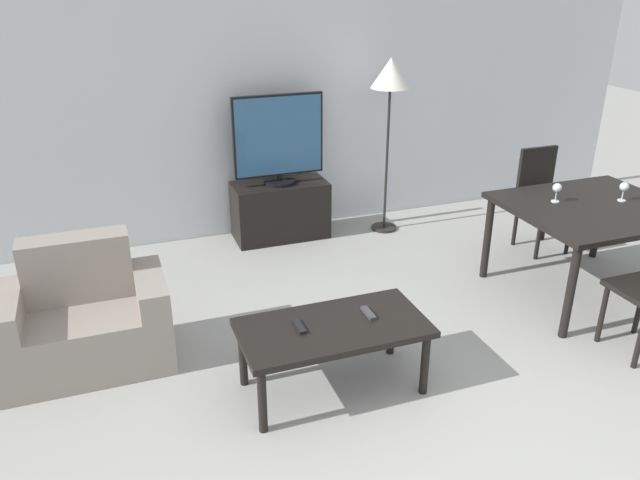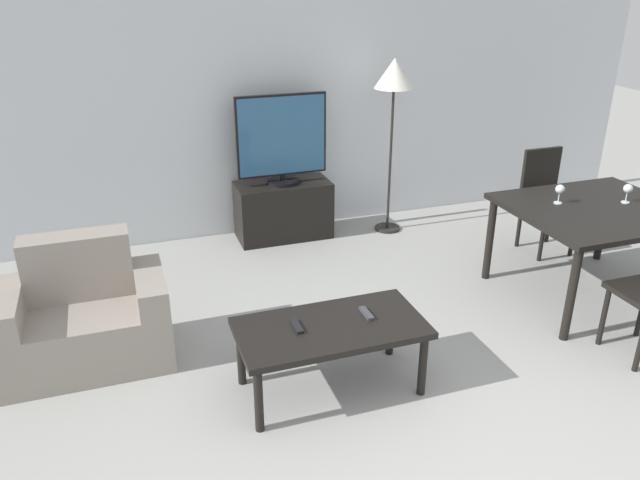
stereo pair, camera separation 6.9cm
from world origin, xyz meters
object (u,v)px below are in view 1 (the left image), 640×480
object	(u,v)px
coffee_table	(333,333)
dining_chair_far	(541,193)
wine_glass_left	(557,189)
wine_glass_center	(624,188)
remote_secondary	(368,313)
armchair	(85,322)
tv_stand	(280,210)
floor_lamp	(390,82)
remote_primary	(299,327)
dining_table	(594,215)
tv	(278,140)

from	to	relation	value
coffee_table	dining_chair_far	xyz separation A→B (m)	(2.48, 1.33, 0.11)
wine_glass_left	wine_glass_center	distance (m)	0.51
remote_secondary	armchair	bearing A→B (deg)	154.96
tv_stand	floor_lamp	world-z (taller)	floor_lamp
armchair	coffee_table	bearing A→B (deg)	-29.99
remote_primary	wine_glass_center	bearing A→B (deg)	9.52
tv_stand	dining_chair_far	bearing A→B (deg)	-25.18
armchair	remote_primary	bearing A→B (deg)	-32.75
armchair	dining_table	bearing A→B (deg)	-4.89
tv_stand	remote_primary	world-z (taller)	tv_stand
dining_table	remote_primary	size ratio (longest dim) A/B	8.30
dining_table	floor_lamp	distance (m)	2.05
armchair	remote_secondary	xyz separation A→B (m)	(1.61, -0.75, 0.16)
floor_lamp	armchair	bearing A→B (deg)	-153.35
tv_stand	coffee_table	bearing A→B (deg)	-99.02
wine_glass_left	armchair	bearing A→B (deg)	177.52
dining_table	floor_lamp	size ratio (longest dim) A/B	0.77
wine_glass_center	remote_secondary	bearing A→B (deg)	-168.80
tv	dining_chair_far	world-z (taller)	tv
coffee_table	tv	bearing A→B (deg)	80.97
tv_stand	wine_glass_left	distance (m)	2.43
armchair	wine_glass_center	xyz separation A→B (m)	(3.89, -0.30, 0.53)
armchair	tv	world-z (taller)	tv
tv	remote_primary	xyz separation A→B (m)	(-0.56, -2.29, -0.48)
coffee_table	wine_glass_left	size ratio (longest dim) A/B	7.52
wine_glass_center	tv_stand	bearing A→B (deg)	139.52
dining_table	coffee_table	bearing A→B (deg)	-168.04
tv_stand	tv	distance (m)	0.67
armchair	tv	xyz separation A→B (m)	(1.74, 1.53, 0.64)
coffee_table	tv_stand	bearing A→B (deg)	80.98
floor_lamp	wine_glass_center	xyz separation A→B (m)	(1.15, -1.67, -0.58)
tv_stand	remote_primary	bearing A→B (deg)	-103.84
tv	wine_glass_left	xyz separation A→B (m)	(1.66, -1.68, -0.11)
tv_stand	wine_glass_left	bearing A→B (deg)	-45.31
coffee_table	dining_chair_far	world-z (taller)	dining_chair_far
dining_table	remote_primary	xyz separation A→B (m)	(-2.46, -0.44, -0.19)
armchair	remote_primary	distance (m)	1.40
wine_glass_center	dining_table	bearing A→B (deg)	-177.67
dining_chair_far	wine_glass_left	world-z (taller)	dining_chair_far
armchair	remote_primary	world-z (taller)	armchair
coffee_table	wine_glass_center	size ratio (longest dim) A/B	7.52
remote_primary	remote_secondary	size ratio (longest dim) A/B	1.00
armchair	dining_chair_far	size ratio (longest dim) A/B	1.14
floor_lamp	tv_stand	bearing A→B (deg)	170.80
coffee_table	wine_glass_left	bearing A→B (deg)	17.56
remote_secondary	wine_glass_center	distance (m)	2.35
armchair	coffee_table	distance (m)	1.58
coffee_table	wine_glass_left	world-z (taller)	wine_glass_left
armchair	dining_chair_far	distance (m)	3.89
tv_stand	floor_lamp	distance (m)	1.52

